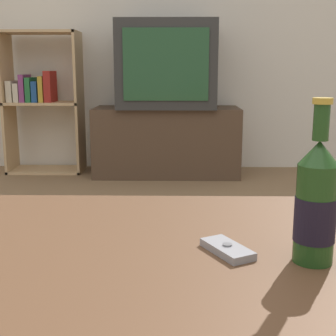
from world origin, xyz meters
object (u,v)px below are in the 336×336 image
television (167,65)px  cell_phone (227,249)px  beer_bottle (316,204)px  tv_stand (167,141)px  bookshelf (40,99)px

television → cell_phone: television is taller
beer_bottle → cell_phone: bearing=165.9°
tv_stand → beer_bottle: beer_bottle is taller
cell_phone → beer_bottle: bearing=-42.7°
cell_phone → tv_stand: bearing=64.8°
bookshelf → tv_stand: bearing=-5.3°
tv_stand → bookshelf: bearing=174.7°
cell_phone → bookshelf: bearing=83.3°
beer_bottle → cell_phone: beer_bottle is taller
beer_bottle → television: bearing=96.3°
television → beer_bottle: (0.31, -2.81, -0.25)m
tv_stand → television: bearing=-90.0°
beer_bottle → cell_phone: size_ratio=2.34×
bookshelf → beer_bottle: size_ratio=3.90×
tv_stand → cell_phone: 2.79m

